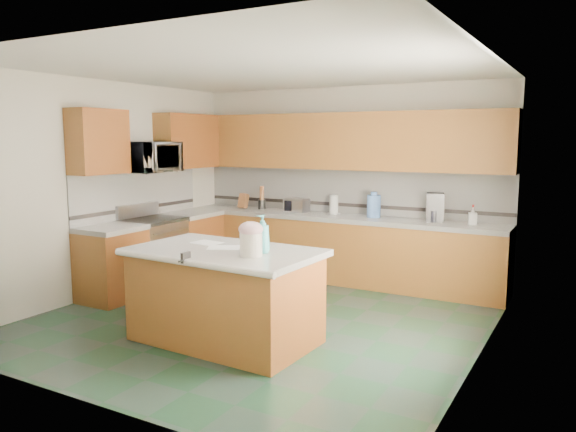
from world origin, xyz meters
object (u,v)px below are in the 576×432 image
Objects in this scene: toaster_oven at (297,205)px; knife_block at (243,201)px; island_base at (225,298)px; soap_bottle_island at (263,234)px; coffee_maker at (435,207)px; island_top at (224,252)px; treat_jar at (251,244)px.

knife_block is at bearing -176.46° from toaster_oven.
soap_bottle_island is (0.41, 0.03, 0.67)m from island_base.
island_top is at bearing -129.63° from coffee_maker.
island_top is 0.45m from treat_jar.
island_base is 0.94× the size of island_top.
island_top is 8.20× the size of knife_block.
island_base is 4.65× the size of coffee_maker.
soap_bottle_island is 3.42m from knife_block.
knife_block is 0.67× the size of toaster_oven.
toaster_oven is (0.93, 0.00, -0.02)m from knife_block.
coffee_maker reaches higher than toaster_oven.
knife_block is 0.60× the size of coffee_maker.
island_top is (0.00, 0.00, 0.46)m from island_base.
coffee_maker reaches higher than island_base.
treat_jar is 3.56m from knife_block.
soap_bottle_island is 1.62× the size of knife_block.
knife_block reaches higher than toaster_oven.
island_base is at bearing -72.21° from toaster_oven.
coffee_maker is at bearing 72.87° from treat_jar.
treat_jar is 0.65× the size of toaster_oven.
coffee_maker is (0.89, 2.95, 0.08)m from treat_jar.
knife_block is 2.93m from coffee_maker.
toaster_oven is at bearing 0.26° from knife_block.
toaster_oven is at bearing 110.48° from treat_jar.
toaster_oven is 0.89× the size of coffee_maker.
treat_jar is 0.60× the size of soap_bottle_island.
island_top is at bearing -72.21° from toaster_oven.
soap_bottle_island is at bearing 6.87° from island_top.
island_base is 0.46m from island_top.
treat_jar reaches higher than island_top.
toaster_oven reaches higher than island_top.
soap_bottle_island is at bearing -122.46° from coffee_maker.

